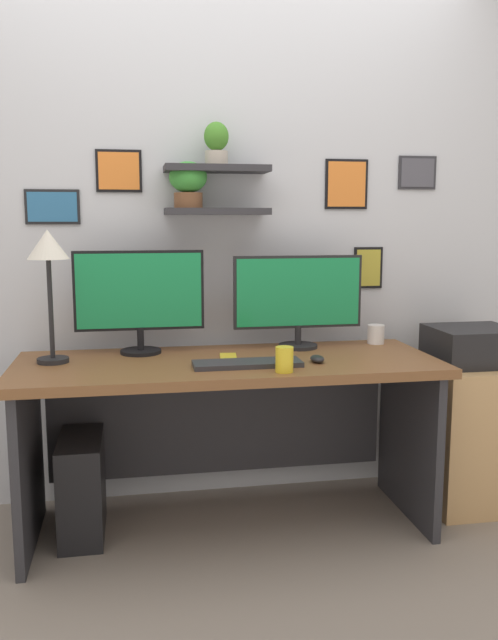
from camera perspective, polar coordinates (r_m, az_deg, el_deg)
The scene contains 14 objects.
ground_plane at distance 3.03m, azimuth -1.77°, elevation -17.49°, with size 8.00×8.00×0.00m, color gray.
back_wall_assembly at distance 3.15m, azimuth -3.10°, elevation 9.02°, with size 4.40×0.24×2.70m.
desk at distance 2.89m, azimuth -2.00°, elevation -7.23°, with size 1.78×0.68×0.75m.
monitor_left at distance 2.93m, azimuth -9.48°, elevation 2.02°, with size 0.57×0.18×0.45m.
monitor_right at distance 3.02m, azimuth 4.27°, elevation 1.99°, with size 0.60×0.18×0.43m.
keyboard at distance 2.67m, azimuth -0.14°, elevation -3.80°, with size 0.44×0.14×0.02m, color #2D2D33.
computer_mouse at distance 2.75m, azimuth 5.93°, elevation -3.37°, with size 0.06×0.09×0.03m, color black.
desk_lamp at distance 2.79m, azimuth -17.01°, elevation 5.20°, with size 0.17×0.17×0.55m.
cell_phone at distance 2.81m, azimuth -1.80°, elevation -3.24°, with size 0.07×0.14×0.01m, color yellow.
coffee_mug at distance 3.20m, azimuth 10.94°, elevation -1.22°, with size 0.08×0.08×0.09m, color white.
pen_cup at distance 2.56m, azimuth 3.08°, elevation -3.43°, with size 0.07×0.07×0.10m, color yellow.
drawer_cabinet at distance 3.34m, azimuth 18.45°, elevation -9.20°, with size 0.44×0.50×0.67m, color tan.
printer at distance 3.24m, azimuth 18.81°, elevation -2.10°, with size 0.38×0.34×0.17m, color black.
computer_tower_left at distance 2.97m, azimuth -14.28°, elevation -13.78°, with size 0.18×0.40×0.43m, color black.
Camera 1 is at (-0.40, -2.69, 1.34)m, focal length 36.91 mm.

